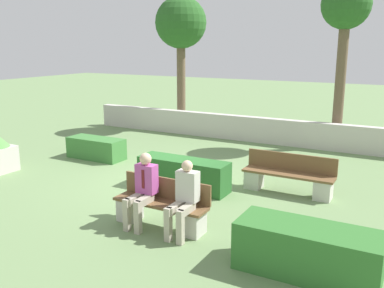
% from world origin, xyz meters
% --- Properties ---
extents(ground_plane, '(60.00, 60.00, 0.00)m').
position_xyz_m(ground_plane, '(0.00, 0.00, 0.00)').
color(ground_plane, '#6B8956').
extents(perimeter_wall, '(12.63, 0.30, 0.86)m').
position_xyz_m(perimeter_wall, '(0.00, 5.24, 0.43)').
color(perimeter_wall, beige).
rests_on(perimeter_wall, ground_plane).
extents(bench_front, '(1.83, 0.49, 0.87)m').
position_xyz_m(bench_front, '(1.22, -2.24, 0.34)').
color(bench_front, brown).
rests_on(bench_front, ground_plane).
extents(bench_left_side, '(2.05, 0.48, 0.87)m').
position_xyz_m(bench_left_side, '(2.75, 0.66, 0.35)').
color(bench_left_side, brown).
rests_on(bench_left_side, ground_plane).
extents(person_seated_man, '(0.38, 0.63, 1.36)m').
position_xyz_m(person_seated_man, '(0.92, -2.37, 0.76)').
color(person_seated_man, '#B2A893').
rests_on(person_seated_man, ground_plane).
extents(person_seated_woman, '(0.38, 0.63, 1.34)m').
position_xyz_m(person_seated_woman, '(1.79, -2.38, 0.74)').
color(person_seated_woman, '#B2A893').
rests_on(person_seated_woman, ground_plane).
extents(hedge_block_near_left, '(2.17, 0.62, 0.71)m').
position_xyz_m(hedge_block_near_left, '(0.54, -0.22, 0.35)').
color(hedge_block_near_left, '#286028').
rests_on(hedge_block_near_left, ground_plane).
extents(hedge_block_near_right, '(1.73, 0.67, 0.61)m').
position_xyz_m(hedge_block_near_right, '(-3.06, 0.88, 0.31)').
color(hedge_block_near_right, '#3D7A38').
rests_on(hedge_block_near_right, ground_plane).
extents(hedge_block_mid_left, '(2.05, 0.82, 0.73)m').
position_xyz_m(hedge_block_mid_left, '(4.01, -2.64, 0.37)').
color(hedge_block_mid_left, '#33702D').
rests_on(hedge_block_mid_left, ground_plane).
extents(tree_leftmost, '(1.94, 1.94, 5.05)m').
position_xyz_m(tree_leftmost, '(-3.12, 5.98, 3.96)').
color(tree_leftmost, brown).
rests_on(tree_leftmost, ground_plane).
extents(tree_center_left, '(1.50, 1.50, 5.21)m').
position_xyz_m(tree_center_left, '(2.86, 5.62, 4.19)').
color(tree_center_left, brown).
rests_on(tree_center_left, ground_plane).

